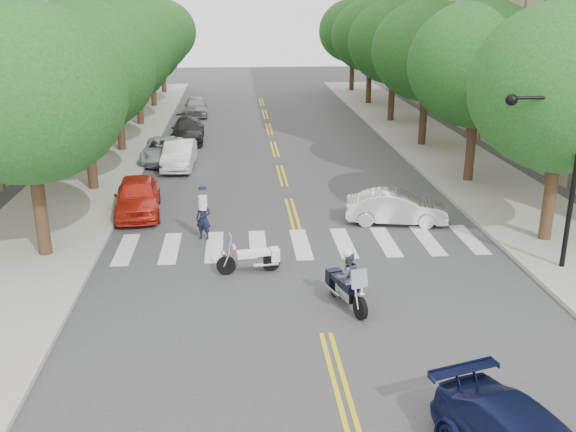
{
  "coord_description": "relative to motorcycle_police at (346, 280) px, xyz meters",
  "views": [
    {
      "loc": [
        -2.21,
        -14.88,
        8.37
      ],
      "look_at": [
        -0.52,
        5.88,
        1.3
      ],
      "focal_mm": 40.0,
      "sensor_mm": 36.0,
      "label": 1
    }
  ],
  "objects": [
    {
      "name": "tree_r_0",
      "position": [
        8.01,
        4.43,
        4.76
      ],
      "size": [
        6.4,
        6.4,
        8.45
      ],
      "color": "#382316",
      "rests_on": "ground"
    },
    {
      "name": "tree_r_2",
      "position": [
        8.01,
        20.43,
        4.76
      ],
      "size": [
        6.4,
        6.4,
        8.45
      ],
      "color": "#382316",
      "rests_on": "ground"
    },
    {
      "name": "parked_car_d",
      "position": [
        -5.99,
        22.93,
        -0.1
      ],
      "size": [
        2.07,
        4.85,
        1.39
      ],
      "primitive_type": "imported",
      "rotation": [
        0.0,
        0.0,
        0.02
      ],
      "color": "black",
      "rests_on": "ground"
    },
    {
      "name": "tree_l_1",
      "position": [
        -9.59,
        12.43,
        4.76
      ],
      "size": [
        6.4,
        6.4,
        8.45
      ],
      "color": "#382316",
      "rests_on": "ground"
    },
    {
      "name": "tree_l_5",
      "position": [
        -9.59,
        44.43,
        4.76
      ],
      "size": [
        6.4,
        6.4,
        8.45
      ],
      "color": "#382316",
      "rests_on": "ground"
    },
    {
      "name": "parked_car_b",
      "position": [
        -5.99,
        16.38,
        -0.1
      ],
      "size": [
        1.63,
        4.28,
        1.39
      ],
      "primitive_type": "imported",
      "rotation": [
        0.0,
        0.0,
        -0.04
      ],
      "color": "white",
      "rests_on": "ground"
    },
    {
      "name": "tree_r_5",
      "position": [
        8.01,
        44.43,
        4.76
      ],
      "size": [
        6.4,
        6.4,
        8.45
      ],
      "color": "#382316",
      "rests_on": "ground"
    },
    {
      "name": "tree_r_4",
      "position": [
        8.01,
        36.43,
        4.76
      ],
      "size": [
        6.4,
        6.4,
        8.45
      ],
      "color": "#382316",
      "rests_on": "ground"
    },
    {
      "name": "motorcycle_parked",
      "position": [
        -2.54,
        2.62,
        -0.33
      ],
      "size": [
        2.07,
        0.67,
        1.34
      ],
      "rotation": [
        0.0,
        0.0,
        1.72
      ],
      "color": "black",
      "rests_on": "ground"
    },
    {
      "name": "motorcycle_police",
      "position": [
        0.0,
        0.0,
        0.0
      ],
      "size": [
        0.96,
        2.14,
        1.79
      ],
      "rotation": [
        0.0,
        0.0,
        3.44
      ],
      "color": "black",
      "rests_on": "ground"
    },
    {
      "name": "parked_car_e",
      "position": [
        -5.99,
        32.17,
        -0.09
      ],
      "size": [
        1.92,
        4.25,
        1.42
      ],
      "primitive_type": "imported",
      "rotation": [
        0.0,
        0.0,
        0.06
      ],
      "color": "gray",
      "rests_on": "ground"
    },
    {
      "name": "tree_l_2",
      "position": [
        -9.59,
        20.43,
        4.76
      ],
      "size": [
        6.4,
        6.4,
        8.45
      ],
      "color": "#382316",
      "rests_on": "ground"
    },
    {
      "name": "sidewalk_left",
      "position": [
        -10.29,
        20.43,
        -0.72
      ],
      "size": [
        5.0,
        60.0,
        0.15
      ],
      "primitive_type": "cube",
      "color": "#9E9991",
      "rests_on": "ground"
    },
    {
      "name": "parked_car_c",
      "position": [
        -6.99,
        17.93,
        -0.17
      ],
      "size": [
        2.1,
        4.54,
        1.26
      ],
      "primitive_type": "imported",
      "rotation": [
        0.0,
        0.0,
        -0.0
      ],
      "color": "#B9BEC2",
      "rests_on": "ground"
    },
    {
      "name": "tree_l_0",
      "position": [
        -9.59,
        4.43,
        4.76
      ],
      "size": [
        6.4,
        6.4,
        8.45
      ],
      "color": "#382316",
      "rests_on": "ground"
    },
    {
      "name": "tree_l_3",
      "position": [
        -9.59,
        28.43,
        4.76
      ],
      "size": [
        6.4,
        6.4,
        8.45
      ],
      "color": "#382316",
      "rests_on": "ground"
    },
    {
      "name": "ground",
      "position": [
        -0.79,
        -1.57,
        -0.8
      ],
      "size": [
        140.0,
        140.0,
        0.0
      ],
      "primitive_type": "plane",
      "color": "#38383A",
      "rests_on": "ground"
    },
    {
      "name": "parked_car_a",
      "position": [
        -7.09,
        8.97,
        -0.04
      ],
      "size": [
        2.22,
        4.58,
        1.51
      ],
      "primitive_type": "imported",
      "rotation": [
        0.0,
        0.0,
        0.1
      ],
      "color": "red",
      "rests_on": "ground"
    },
    {
      "name": "traffic_signal_pole",
      "position": [
        6.93,
        1.92,
        2.93
      ],
      "size": [
        2.82,
        0.42,
        6.0
      ],
      "color": "black",
      "rests_on": "ground"
    },
    {
      "name": "tree_l_4",
      "position": [
        -9.59,
        36.43,
        4.76
      ],
      "size": [
        6.4,
        6.4,
        8.45
      ],
      "color": "#382316",
      "rests_on": "ground"
    },
    {
      "name": "sidewalk_right",
      "position": [
        8.71,
        20.43,
        -0.72
      ],
      "size": [
        5.0,
        60.0,
        0.15
      ],
      "primitive_type": "cube",
      "color": "#9E9991",
      "rests_on": "ground"
    },
    {
      "name": "convertible",
      "position": [
        3.15,
        6.93,
        -0.15
      ],
      "size": [
        4.1,
        2.04,
        1.29
      ],
      "primitive_type": "imported",
      "rotation": [
        0.0,
        0.0,
        1.39
      ],
      "color": "white",
      "rests_on": "ground"
    },
    {
      "name": "officer_standing",
      "position": [
        -4.28,
        5.75,
        0.0
      ],
      "size": [
        0.69,
        0.59,
        1.59
      ],
      "primitive_type": "imported",
      "rotation": [
        0.0,
        0.0,
        -0.43
      ],
      "color": "black",
      "rests_on": "ground"
    },
    {
      "name": "tree_r_1",
      "position": [
        8.01,
        12.43,
        4.76
      ],
      "size": [
        6.4,
        6.4,
        8.45
      ],
      "color": "#382316",
      "rests_on": "ground"
    },
    {
      "name": "tree_r_3",
      "position": [
        8.01,
        28.43,
        4.76
      ],
      "size": [
        6.4,
        6.4,
        8.45
      ],
      "color": "#382316",
      "rests_on": "ground"
    }
  ]
}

